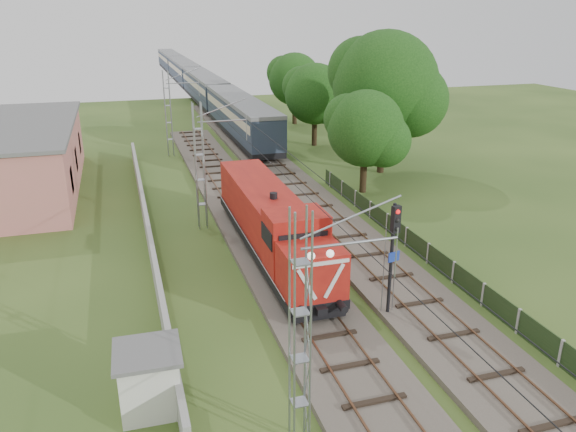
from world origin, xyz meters
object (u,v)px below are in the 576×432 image
object	(u,v)px
signal_post	(394,242)
relay_hut	(149,379)
locomotive	(272,222)
coach_rake	(193,78)

from	to	relation	value
signal_post	relay_hut	xyz separation A→B (m)	(-10.67, -3.11, -2.57)
signal_post	relay_hut	size ratio (longest dim) A/B	2.34
signal_post	relay_hut	distance (m)	11.41
locomotive	relay_hut	distance (m)	13.36
coach_rake	signal_post	distance (m)	76.10
coach_rake	signal_post	bearing A→B (deg)	-91.30
relay_hut	signal_post	bearing A→B (deg)	16.26
coach_rake	signal_post	world-z (taller)	signal_post
locomotive	signal_post	size ratio (longest dim) A/B	2.95
relay_hut	locomotive	bearing A→B (deg)	56.28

